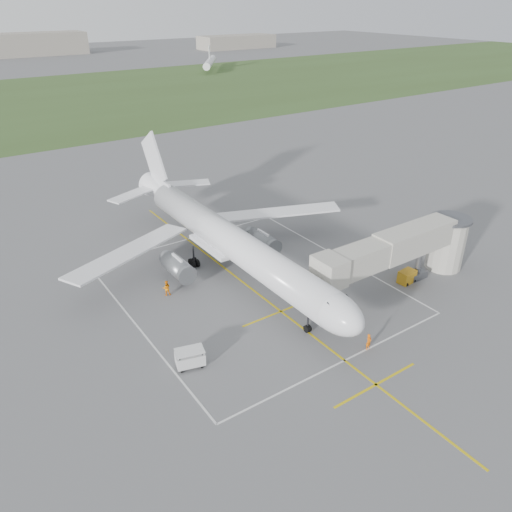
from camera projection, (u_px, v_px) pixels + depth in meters
ground at (232, 274)px, 61.67m from camera, size 700.00×700.00×0.00m
grass_strip at (13, 105)px, 156.65m from camera, size 700.00×120.00×0.02m
apron_markings at (259, 295)px, 57.42m from camera, size 28.20×60.00×0.01m
airliner at (228, 240)px, 60.18m from camera, size 38.93×46.75×13.52m
jet_bridge at (409, 248)px, 57.49m from camera, size 23.40×5.00×7.20m
gpu_unit at (407, 277)px, 59.54m from camera, size 2.18×1.62×1.56m
baggage_cart at (190, 358)px, 45.92m from camera, size 2.94×2.19×1.82m
ramp_worker_nose at (369, 342)px, 48.23m from camera, size 0.67×0.48×1.70m
ramp_worker_wing at (166, 288)px, 56.94m from camera, size 1.10×0.99×1.86m
distant_aircraft at (31, 78)px, 182.94m from camera, size 181.08×40.45×8.85m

